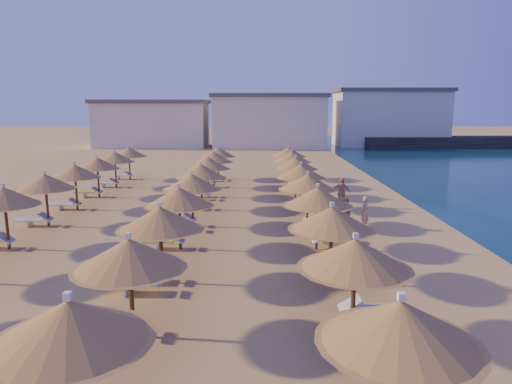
{
  "coord_description": "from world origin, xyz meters",
  "views": [
    {
      "loc": [
        0.77,
        -19.13,
        5.67
      ],
      "look_at": [
        0.67,
        4.0,
        1.3
      ],
      "focal_mm": 32.0,
      "sensor_mm": 36.0,
      "label": 1
    }
  ],
  "objects_px": {
    "beachgoer_b": "(345,215)",
    "parasol_row_west": "(186,190)",
    "beachgoer_c": "(341,193)",
    "jetty": "(470,142)",
    "parasol_row_east": "(312,190)",
    "beachgoer_a": "(364,213)"
  },
  "relations": [
    {
      "from": "beachgoer_c",
      "to": "jetty",
      "type": "bearing_deg",
      "value": 77.26
    },
    {
      "from": "jetty",
      "to": "beachgoer_b",
      "type": "height_order",
      "value": "beachgoer_b"
    },
    {
      "from": "beachgoer_c",
      "to": "beachgoer_a",
      "type": "distance_m",
      "value": 4.55
    },
    {
      "from": "beachgoer_b",
      "to": "parasol_row_west",
      "type": "bearing_deg",
      "value": -110.85
    },
    {
      "from": "beachgoer_a",
      "to": "beachgoer_b",
      "type": "height_order",
      "value": "beachgoer_b"
    },
    {
      "from": "jetty",
      "to": "beachgoer_a",
      "type": "distance_m",
      "value": 49.35
    },
    {
      "from": "parasol_row_east",
      "to": "beachgoer_a",
      "type": "xyz_separation_m",
      "value": [
        2.62,
        1.36,
        -1.34
      ]
    },
    {
      "from": "parasol_row_west",
      "to": "beachgoer_c",
      "type": "bearing_deg",
      "value": 37.07
    },
    {
      "from": "jetty",
      "to": "beachgoer_c",
      "type": "bearing_deg",
      "value": -127.69
    },
    {
      "from": "beachgoer_b",
      "to": "beachgoer_a",
      "type": "bearing_deg",
      "value": 89.1
    },
    {
      "from": "jetty",
      "to": "parasol_row_east",
      "type": "xyz_separation_m",
      "value": [
        -27.15,
        -44.18,
        1.37
      ]
    },
    {
      "from": "jetty",
      "to": "parasol_row_east",
      "type": "distance_m",
      "value": 51.87
    },
    {
      "from": "beachgoer_a",
      "to": "beachgoer_b",
      "type": "relative_size",
      "value": 0.98
    },
    {
      "from": "parasol_row_east",
      "to": "beachgoer_b",
      "type": "bearing_deg",
      "value": 27.74
    },
    {
      "from": "jetty",
      "to": "beachgoer_b",
      "type": "distance_m",
      "value": 50.3
    },
    {
      "from": "beachgoer_a",
      "to": "jetty",
      "type": "bearing_deg",
      "value": 148.75
    },
    {
      "from": "parasol_row_west",
      "to": "beachgoer_c",
      "type": "xyz_separation_m",
      "value": [
        7.81,
        5.9,
        -1.26
      ]
    },
    {
      "from": "beachgoer_b",
      "to": "beachgoer_c",
      "type": "bearing_deg",
      "value": 144.0
    },
    {
      "from": "beachgoer_c",
      "to": "beachgoer_a",
      "type": "bearing_deg",
      "value": -66.34
    },
    {
      "from": "parasol_row_west",
      "to": "beachgoer_a",
      "type": "xyz_separation_m",
      "value": [
        8.08,
        1.36,
        -1.34
      ]
    },
    {
      "from": "jetty",
      "to": "beachgoer_c",
      "type": "height_order",
      "value": "beachgoer_c"
    },
    {
      "from": "beachgoer_a",
      "to": "parasol_row_west",
      "type": "bearing_deg",
      "value": -81.9
    }
  ]
}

